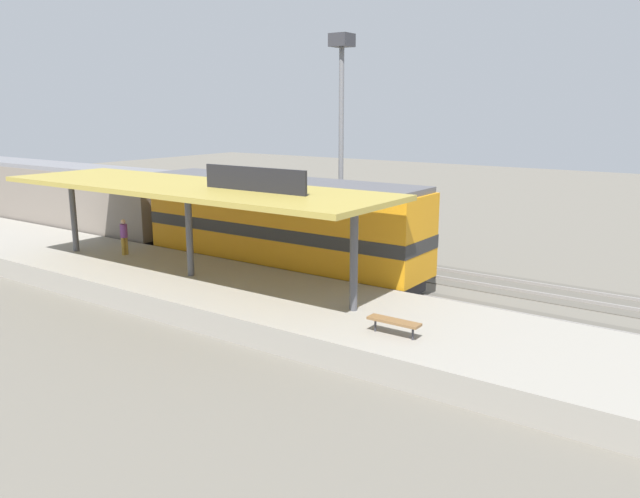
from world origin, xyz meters
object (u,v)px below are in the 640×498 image
object	(u,v)px
platform_bench	(394,322)
freight_car	(263,212)
locomotive	(281,226)
person_waiting	(124,235)
passenger_carriage_single	(55,197)
light_mast	(341,96)

from	to	relation	value
platform_bench	freight_car	bearing A→B (deg)	53.28
locomotive	person_waiting	world-z (taller)	locomotive
passenger_carriage_single	light_mast	bearing A→B (deg)	-64.26
freight_car	person_waiting	world-z (taller)	freight_car
platform_bench	locomotive	world-z (taller)	locomotive
passenger_carriage_single	person_waiting	bearing A→B (deg)	-108.02
passenger_carriage_single	locomotive	bearing A→B (deg)	-90.00
locomotive	person_waiting	bearing A→B (deg)	119.83
platform_bench	person_waiting	distance (m)	15.91
platform_bench	passenger_carriage_single	world-z (taller)	passenger_carriage_single
light_mast	person_waiting	xyz separation A→B (m)	(-11.54, 4.69, -6.54)
freight_car	person_waiting	size ratio (longest dim) A/B	7.02
platform_bench	light_mast	bearing A→B (deg)	38.69
passenger_carriage_single	light_mast	size ratio (longest dim) A/B	1.71
passenger_carriage_single	light_mast	xyz separation A→B (m)	(7.80, -16.18, 6.08)
locomotive	freight_car	size ratio (longest dim) A/B	1.20
platform_bench	freight_car	xyz separation A→B (m)	(10.60, 14.21, 0.63)
platform_bench	freight_car	distance (m)	17.74
light_mast	person_waiting	world-z (taller)	light_mast
platform_bench	locomotive	bearing A→B (deg)	56.97
locomotive	passenger_carriage_single	xyz separation A→B (m)	(0.00, 18.00, -0.10)
locomotive	passenger_carriage_single	distance (m)	18.00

